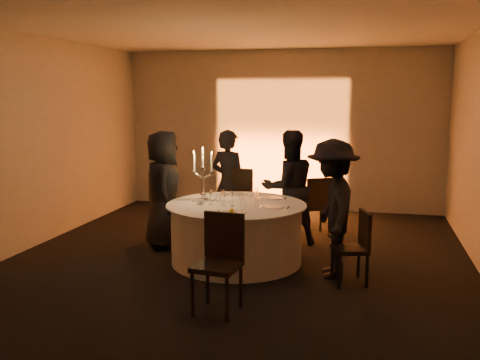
% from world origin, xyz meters
% --- Properties ---
extents(floor, '(7.00, 7.00, 0.00)m').
position_xyz_m(floor, '(0.00, 0.00, 0.00)').
color(floor, black).
rests_on(floor, ground).
extents(ceiling, '(7.00, 7.00, 0.00)m').
position_xyz_m(ceiling, '(0.00, 0.00, 3.00)').
color(ceiling, silver).
rests_on(ceiling, wall_back).
extents(wall_back, '(7.00, 0.00, 7.00)m').
position_xyz_m(wall_back, '(0.00, 3.50, 1.50)').
color(wall_back, '#A7A29B').
rests_on(wall_back, floor).
extents(wall_front, '(7.00, 0.00, 7.00)m').
position_xyz_m(wall_front, '(0.00, -3.50, 1.50)').
color(wall_front, '#A7A29B').
rests_on(wall_front, floor).
extents(wall_left, '(0.00, 7.00, 7.00)m').
position_xyz_m(wall_left, '(-3.00, 0.00, 1.50)').
color(wall_left, '#A7A29B').
rests_on(wall_left, floor).
extents(uplighter_fixture, '(0.25, 0.12, 0.10)m').
position_xyz_m(uplighter_fixture, '(0.00, 3.20, 0.05)').
color(uplighter_fixture, black).
rests_on(uplighter_fixture, floor).
extents(banquet_table, '(1.80, 1.80, 0.77)m').
position_xyz_m(banquet_table, '(0.00, 0.00, 0.38)').
color(banquet_table, black).
rests_on(banquet_table, floor).
extents(chair_left, '(0.61, 0.61, 1.03)m').
position_xyz_m(chair_left, '(-1.31, 0.64, 0.58)').
color(chair_left, black).
rests_on(chair_left, floor).
extents(chair_back_left, '(0.54, 0.54, 1.07)m').
position_xyz_m(chair_back_left, '(-0.24, 1.28, 0.61)').
color(chair_back_left, black).
rests_on(chair_back_left, floor).
extents(chair_back_right, '(0.54, 0.54, 0.92)m').
position_xyz_m(chair_back_right, '(0.88, 1.56, 0.52)').
color(chair_back_right, black).
rests_on(chair_back_right, floor).
extents(chair_right, '(0.47, 0.47, 0.85)m').
position_xyz_m(chair_right, '(1.53, -0.46, 0.47)').
color(chair_right, black).
rests_on(chair_right, floor).
extents(chair_front, '(0.48, 0.48, 0.98)m').
position_xyz_m(chair_front, '(0.22, -1.55, 0.55)').
color(chair_front, black).
rests_on(chair_front, floor).
extents(guest_left, '(0.79, 0.95, 1.66)m').
position_xyz_m(guest_left, '(-1.18, 0.46, 0.83)').
color(guest_left, black).
rests_on(guest_left, floor).
extents(guest_back_left, '(0.69, 0.57, 1.64)m').
position_xyz_m(guest_back_left, '(-0.44, 1.25, 0.82)').
color(guest_back_left, black).
rests_on(guest_back_left, floor).
extents(guest_back_right, '(1.01, 0.94, 1.66)m').
position_xyz_m(guest_back_right, '(0.53, 0.99, 0.83)').
color(guest_back_right, black).
rests_on(guest_back_right, floor).
extents(guest_right, '(0.81, 1.17, 1.65)m').
position_xyz_m(guest_right, '(1.24, -0.25, 0.82)').
color(guest_right, black).
rests_on(guest_right, floor).
extents(plate_left, '(0.36, 0.27, 0.01)m').
position_xyz_m(plate_left, '(-0.51, 0.13, 0.78)').
color(plate_left, white).
rests_on(plate_left, banquet_table).
extents(plate_back_left, '(0.36, 0.28, 0.01)m').
position_xyz_m(plate_back_left, '(-0.10, 0.56, 0.78)').
color(plate_back_left, white).
rests_on(plate_back_left, banquet_table).
extents(plate_back_right, '(0.35, 0.27, 0.01)m').
position_xyz_m(plate_back_right, '(0.39, 0.46, 0.78)').
color(plate_back_right, white).
rests_on(plate_back_right, banquet_table).
extents(plate_right, '(0.36, 0.25, 0.01)m').
position_xyz_m(plate_right, '(0.52, -0.11, 0.78)').
color(plate_right, white).
rests_on(plate_right, banquet_table).
extents(plate_front, '(0.35, 0.25, 0.08)m').
position_xyz_m(plate_front, '(0.07, -0.53, 0.79)').
color(plate_front, white).
rests_on(plate_front, banquet_table).
extents(coffee_cup, '(0.11, 0.11, 0.07)m').
position_xyz_m(coffee_cup, '(-0.43, -0.14, 0.80)').
color(coffee_cup, white).
rests_on(coffee_cup, banquet_table).
extents(candelabra, '(0.30, 0.15, 0.72)m').
position_xyz_m(candelabra, '(-0.48, 0.10, 1.02)').
color(candelabra, white).
rests_on(candelabra, banquet_table).
extents(wine_glass_a, '(0.07, 0.07, 0.19)m').
position_xyz_m(wine_glass_a, '(-0.17, -0.07, 0.91)').
color(wine_glass_a, silver).
rests_on(wine_glass_a, banquet_table).
extents(wine_glass_b, '(0.07, 0.07, 0.19)m').
position_xyz_m(wine_glass_b, '(-0.11, -0.17, 0.91)').
color(wine_glass_b, silver).
rests_on(wine_glass_b, banquet_table).
extents(wine_glass_c, '(0.07, 0.07, 0.19)m').
position_xyz_m(wine_glass_c, '(-0.02, -0.15, 0.91)').
color(wine_glass_c, silver).
rests_on(wine_glass_c, banquet_table).
extents(wine_glass_d, '(0.07, 0.07, 0.19)m').
position_xyz_m(wine_glass_d, '(-0.30, -0.13, 0.91)').
color(wine_glass_d, silver).
rests_on(wine_glass_d, banquet_table).
extents(wine_glass_e, '(0.07, 0.07, 0.19)m').
position_xyz_m(wine_glass_e, '(0.27, -0.09, 0.91)').
color(wine_glass_e, silver).
rests_on(wine_glass_e, banquet_table).
extents(wine_glass_f, '(0.07, 0.07, 0.19)m').
position_xyz_m(wine_glass_f, '(0.32, -0.18, 0.91)').
color(wine_glass_f, silver).
rests_on(wine_glass_f, banquet_table).
extents(wine_glass_g, '(0.07, 0.07, 0.19)m').
position_xyz_m(wine_glass_g, '(0.23, 0.17, 0.91)').
color(wine_glass_g, silver).
rests_on(wine_glass_g, banquet_table).
extents(tumbler_a, '(0.07, 0.07, 0.09)m').
position_xyz_m(tumbler_a, '(0.17, -0.32, 0.82)').
color(tumbler_a, silver).
rests_on(tumbler_a, banquet_table).
extents(tumbler_b, '(0.07, 0.07, 0.09)m').
position_xyz_m(tumbler_b, '(-0.00, 0.31, 0.82)').
color(tumbler_b, silver).
rests_on(tumbler_b, banquet_table).
extents(tumbler_c, '(0.07, 0.07, 0.09)m').
position_xyz_m(tumbler_c, '(-0.28, 0.13, 0.82)').
color(tumbler_c, silver).
rests_on(tumbler_c, banquet_table).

